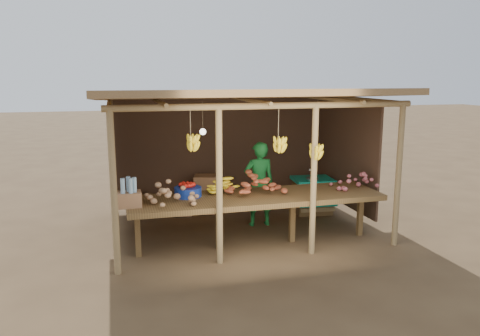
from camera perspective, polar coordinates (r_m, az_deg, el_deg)
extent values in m
plane|color=brown|center=(8.29, 0.00, -7.14)|extent=(60.00, 60.00, 0.00)
cylinder|color=#94774C|center=(6.28, -15.12, -3.07)|extent=(0.09, 0.09, 2.20)
cylinder|color=#94774C|center=(7.53, 18.75, -0.95)|extent=(0.09, 0.09, 2.20)
cylinder|color=#94774C|center=(9.22, -15.22, 1.38)|extent=(0.09, 0.09, 2.20)
cylinder|color=#94774C|center=(10.11, 9.32, 2.46)|extent=(0.09, 0.09, 2.20)
cylinder|color=#94774C|center=(6.42, -2.54, -2.37)|extent=(0.09, 0.09, 2.20)
cylinder|color=#94774C|center=(6.85, 8.96, -1.63)|extent=(0.09, 0.09, 2.20)
cylinder|color=#94774C|center=(6.45, 3.52, 7.57)|extent=(4.40, 0.09, 0.09)
cylinder|color=#94774C|center=(9.33, -2.43, 8.67)|extent=(4.40, 0.09, 0.09)
cube|color=olive|center=(7.87, 0.00, 8.89)|extent=(4.70, 3.50, 0.28)
cube|color=#493122|center=(9.41, -2.36, 2.64)|extent=(4.20, 0.04, 1.98)
cube|color=#493122|center=(7.92, -15.08, 0.65)|extent=(0.04, 2.40, 1.98)
cube|color=#493122|center=(8.93, 12.65, 1.92)|extent=(0.04, 2.40, 1.98)
cube|color=brown|center=(7.19, 1.98, -3.68)|extent=(3.90, 1.05, 0.08)
cube|color=brown|center=(7.02, -12.37, -7.74)|extent=(0.08, 0.08, 0.72)
cube|color=brown|center=(7.16, -2.67, -7.09)|extent=(0.08, 0.08, 0.72)
cube|color=brown|center=(7.50, 6.37, -6.31)|extent=(0.08, 0.08, 0.72)
cube|color=brown|center=(8.00, 14.43, -5.47)|extent=(0.08, 0.08, 0.72)
cylinder|color=navy|center=(7.15, -6.38, -2.90)|extent=(0.42, 0.42, 0.15)
cube|color=#966743|center=(6.73, -13.35, -3.74)|extent=(0.34, 0.27, 0.21)
imported|color=#176B29|center=(8.18, 2.33, -1.96)|extent=(0.56, 0.38, 1.49)
cube|color=brown|center=(9.16, 8.78, -3.49)|extent=(0.72, 0.63, 0.62)
cube|color=#0D957D|center=(9.08, 8.85, -1.42)|extent=(0.80, 0.70, 0.06)
cube|color=#966743|center=(9.04, -4.08, -4.29)|extent=(0.54, 0.49, 0.36)
cube|color=#966743|center=(8.95, -4.11, -2.05)|extent=(0.54, 0.49, 0.36)
cube|color=#966743|center=(8.96, -7.22, -4.49)|extent=(0.54, 0.49, 0.36)
ellipsoid|color=#493122|center=(8.96, -11.37, -4.34)|extent=(0.41, 0.41, 0.56)
ellipsoid|color=#493122|center=(8.99, -8.97, -4.20)|extent=(0.41, 0.41, 0.56)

